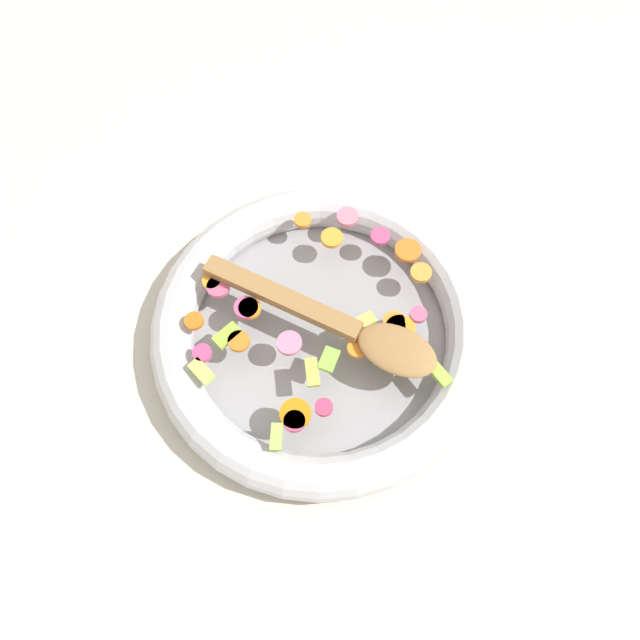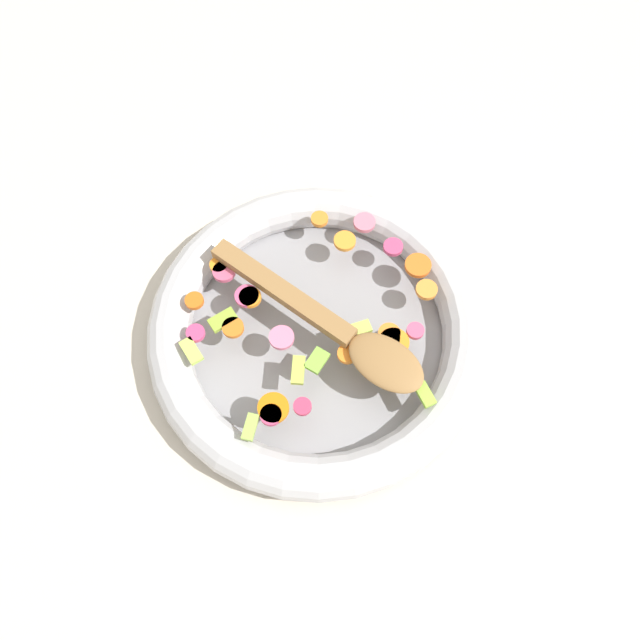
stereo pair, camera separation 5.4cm
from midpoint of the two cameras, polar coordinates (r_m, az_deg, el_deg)
name	(u,v)px [view 2 (the right image)]	position (r m, az deg, el deg)	size (l,w,h in m)	color
ground_plane	(320,338)	(0.75, 2.08, -1.81)	(4.00, 4.00, 0.00)	beige
skillet	(320,330)	(0.73, 2.13, -1.12)	(0.39, 0.39, 0.05)	gray
chopped_vegetables	(316,318)	(0.70, 1.83, -0.02)	(0.29, 0.30, 0.01)	orange
wooden_spoon	(341,329)	(0.68, 4.18, -1.03)	(0.20, 0.25, 0.01)	olive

